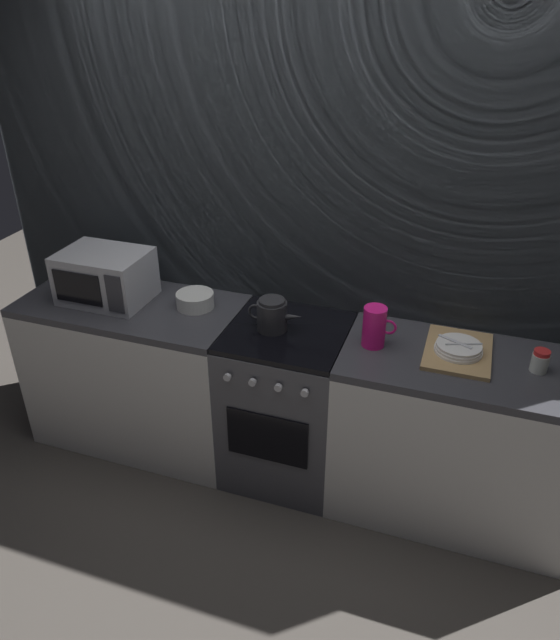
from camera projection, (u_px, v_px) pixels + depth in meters
ground_plane at (286, 465)px, 3.41m from camera, size 8.00×8.00×0.00m
back_wall at (307, 250)px, 3.08m from camera, size 3.60×0.05×2.40m
counter_left at (139, 371)px, 3.44m from camera, size 1.20×0.60×0.90m
stove_unit at (287, 403)px, 3.19m from camera, size 0.60×0.63×0.90m
counter_right at (460, 439)px, 2.93m from camera, size 1.20×0.60×0.90m
microwave at (105, 276)px, 3.20m from camera, size 0.46×0.35×0.27m
kettle at (272, 315)px, 2.93m from camera, size 0.28×0.15×0.17m
mixing_bowl at (195, 300)px, 3.16m from camera, size 0.20×0.20×0.08m
pitcher at (375, 326)px, 2.80m from camera, size 0.16×0.11×0.20m
dish_pile at (458, 350)px, 2.76m from camera, size 0.30×0.40×0.07m
spice_jar at (540, 361)px, 2.63m from camera, size 0.08×0.08×0.10m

